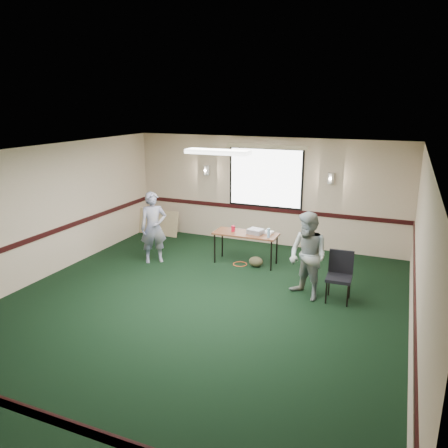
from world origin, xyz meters
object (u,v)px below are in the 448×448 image
at_px(folding_table, 246,235).
at_px(conference_chair, 340,272).
at_px(person_left, 153,228).
at_px(projector, 256,231).
at_px(person_right, 308,256).

distance_m(folding_table, conference_chair, 2.46).
relative_size(folding_table, conference_chair, 1.58).
height_order(conference_chair, person_left, person_left).
bearing_deg(projector, folding_table, -162.12).
xyz_separation_m(folding_table, person_left, (-1.95, -0.68, 0.14)).
height_order(person_left, person_right, person_right).
xyz_separation_m(person_left, person_right, (3.60, -0.56, 0.01)).
bearing_deg(person_right, person_left, -155.73).
distance_m(folding_table, person_right, 2.07).
bearing_deg(projector, conference_chair, -18.35).
height_order(conference_chair, person_right, person_right).
height_order(folding_table, projector, projector).
bearing_deg(person_right, conference_chair, 49.15).
bearing_deg(person_right, folding_table, 176.04).
xyz_separation_m(folding_table, conference_chair, (2.21, -1.08, -0.13)).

